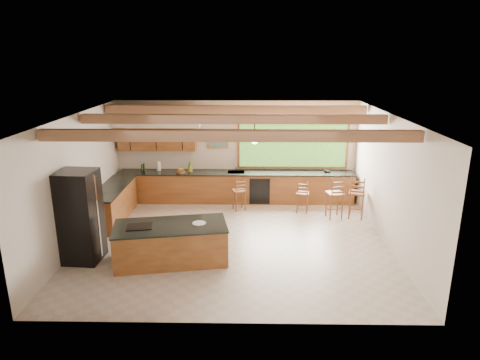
{
  "coord_description": "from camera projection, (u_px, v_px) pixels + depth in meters",
  "views": [
    {
      "loc": [
        0.32,
        -9.4,
        4.31
      ],
      "look_at": [
        0.15,
        0.8,
        1.29
      ],
      "focal_mm": 32.0,
      "sensor_mm": 36.0,
      "label": 1
    }
  ],
  "objects": [
    {
      "name": "bar_stool_d",
      "position": [
        358.0,
        194.0,
        11.46
      ],
      "size": [
        0.53,
        0.53,
        1.18
      ],
      "rotation": [
        0.0,
        0.0,
        -0.3
      ],
      "color": "brown",
      "rests_on": "ground"
    },
    {
      "name": "ground",
      "position": [
        233.0,
        241.0,
        10.24
      ],
      "size": [
        7.2,
        7.2,
        0.0
      ],
      "primitive_type": "plane",
      "color": "#B8A899",
      "rests_on": "ground"
    },
    {
      "name": "refrigerator",
      "position": [
        80.0,
        217.0,
        9.06
      ],
      "size": [
        0.83,
        0.81,
        2.0
      ],
      "rotation": [
        0.0,
        0.0,
        -0.07
      ],
      "color": "black",
      "rests_on": "ground"
    },
    {
      "name": "room_shell",
      "position": [
        227.0,
        145.0,
        10.24
      ],
      "size": [
        7.27,
        6.54,
        3.02
      ],
      "color": "beige",
      "rests_on": "ground"
    },
    {
      "name": "counter_run",
      "position": [
        208.0,
        190.0,
        12.54
      ],
      "size": [
        7.12,
        3.1,
        1.26
      ],
      "color": "brown",
      "rests_on": "ground"
    },
    {
      "name": "bar_stool_c",
      "position": [
        335.0,
        195.0,
        11.48
      ],
      "size": [
        0.48,
        0.48,
        1.15
      ],
      "rotation": [
        0.0,
        0.0,
        0.18
      ],
      "color": "brown",
      "rests_on": "ground"
    },
    {
      "name": "bar_stool_b",
      "position": [
        303.0,
        194.0,
        11.92
      ],
      "size": [
        0.4,
        0.4,
        0.94
      ],
      "rotation": [
        0.0,
        0.0,
        -0.21
      ],
      "color": "brown",
      "rests_on": "ground"
    },
    {
      "name": "island",
      "position": [
        171.0,
        243.0,
        9.17
      ],
      "size": [
        2.53,
        1.51,
        0.85
      ],
      "rotation": [
        0.0,
        0.0,
        0.17
      ],
      "color": "brown",
      "rests_on": "ground"
    },
    {
      "name": "bar_stool_a",
      "position": [
        239.0,
        191.0,
        12.1
      ],
      "size": [
        0.44,
        0.44,
        0.96
      ],
      "rotation": [
        0.0,
        0.0,
        0.36
      ],
      "color": "brown",
      "rests_on": "ground"
    }
  ]
}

